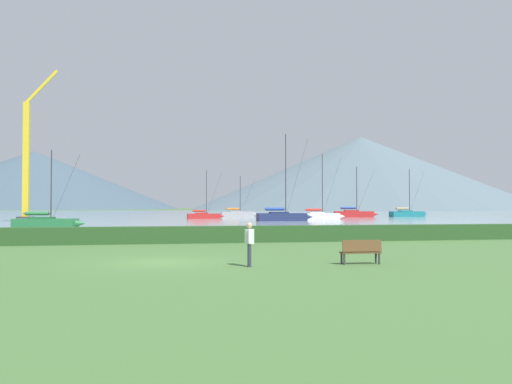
% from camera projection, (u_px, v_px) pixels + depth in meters
% --- Properties ---
extents(ground_plane, '(1000.00, 1000.00, 0.00)m').
position_uv_depth(ground_plane, '(162.00, 262.00, 21.37)').
color(ground_plane, '#477038').
extents(harbor_water, '(320.00, 246.00, 0.00)m').
position_uv_depth(harbor_water, '(154.00, 214.00, 155.81)').
color(harbor_water, '#8C9EA3').
rests_on(harbor_water, ground_plane).
extents(hedge_line, '(80.00, 1.20, 1.02)m').
position_uv_depth(hedge_line, '(159.00, 235.00, 32.17)').
color(hedge_line, '#284C23').
rests_on(hedge_line, ground_plane).
extents(sailboat_slip_1, '(6.72, 2.20, 8.68)m').
position_uv_depth(sailboat_slip_1, '(204.00, 216.00, 94.79)').
color(sailboat_slip_1, red).
rests_on(sailboat_slip_1, harbor_water).
extents(sailboat_slip_2, '(7.27, 3.06, 7.98)m').
position_uv_depth(sailboat_slip_2, '(47.00, 222.00, 54.20)').
color(sailboat_slip_2, '#236B38').
rests_on(sailboat_slip_2, harbor_water).
extents(sailboat_slip_3, '(8.61, 2.66, 13.24)m').
position_uv_depth(sailboat_slip_3, '(282.00, 216.00, 80.63)').
color(sailboat_slip_3, navy).
rests_on(sailboat_slip_3, harbor_water).
extents(sailboat_slip_4, '(8.25, 2.53, 10.11)m').
position_uv_depth(sailboat_slip_4, '(407.00, 213.00, 112.53)').
color(sailboat_slip_4, '#19707A').
rests_on(sailboat_slip_4, harbor_water).
extents(sailboat_slip_6, '(7.89, 2.56, 8.53)m').
position_uv_depth(sailboat_slip_6, '(238.00, 214.00, 111.05)').
color(sailboat_slip_6, '#9E9EA3').
rests_on(sailboat_slip_6, harbor_water).
extents(sailboat_slip_7, '(7.88, 3.49, 11.01)m').
position_uv_depth(sailboat_slip_7, '(320.00, 216.00, 89.37)').
color(sailboat_slip_7, white).
rests_on(sailboat_slip_7, harbor_water).
extents(sailboat_slip_9, '(9.04, 4.01, 10.16)m').
position_uv_depth(sailboat_slip_9, '(354.00, 214.00, 107.28)').
color(sailboat_slip_9, red).
rests_on(sailboat_slip_9, harbor_water).
extents(park_bench_near_path, '(1.59, 0.51, 0.95)m').
position_uv_depth(park_bench_near_path, '(361.00, 251.00, 20.66)').
color(park_bench_near_path, brown).
rests_on(park_bench_near_path, ground_plane).
extents(person_seated_viewer, '(0.36, 0.56, 1.65)m').
position_uv_depth(person_seated_viewer, '(249.00, 241.00, 19.84)').
color(person_seated_viewer, '#2D3347').
rests_on(person_seated_viewer, ground_plane).
extents(dock_crane, '(5.14, 2.00, 21.43)m').
position_uv_depth(dock_crane, '(27.00, 169.00, 73.69)').
color(dock_crane, '#333338').
rests_on(dock_crane, ground_plane).
extents(distant_hill_west_ridge, '(209.90, 209.90, 45.10)m').
position_uv_depth(distant_hill_west_ridge, '(361.00, 173.00, 329.50)').
color(distant_hill_west_ridge, slate).
rests_on(distant_hill_west_ridge, ground_plane).
extents(distant_hill_central_peak, '(217.04, 217.04, 43.98)m').
position_uv_depth(distant_hill_central_peak, '(34.00, 180.00, 403.25)').
color(distant_hill_central_peak, '#425666').
rests_on(distant_hill_central_peak, ground_plane).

